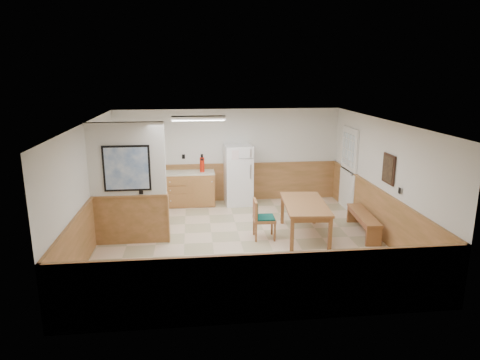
{
  "coord_description": "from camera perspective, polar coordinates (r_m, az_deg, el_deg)",
  "views": [
    {
      "loc": [
        -0.93,
        -8.31,
        3.45
      ],
      "look_at": [
        0.03,
        0.4,
        1.22
      ],
      "focal_mm": 32.0,
      "sensor_mm": 36.0,
      "label": 1
    }
  ],
  "objects": [
    {
      "name": "dining_bench",
      "position": [
        9.74,
        16.14,
        -4.95
      ],
      "size": [
        0.47,
        1.55,
        0.45
      ],
      "rotation": [
        0.0,
        0.0,
        -0.09
      ],
      "color": "olive",
      "rests_on": "ground"
    },
    {
      "name": "wainscot_left",
      "position": [
        9.05,
        -19.11,
        -5.59
      ],
      "size": [
        0.04,
        6.0,
        1.0
      ],
      "primitive_type": "cube",
      "color": "#B77849",
      "rests_on": "ground"
    },
    {
      "name": "left_wall",
      "position": [
        8.84,
        -19.63,
        -1.01
      ],
      "size": [
        0.02,
        6.0,
        2.5
      ],
      "primitive_type": "cube",
      "color": "silver",
      "rests_on": "ground"
    },
    {
      "name": "dining_table",
      "position": [
        9.2,
        8.63,
        -3.59
      ],
      "size": [
        1.02,
        1.81,
        0.75
      ],
      "rotation": [
        0.0,
        0.0,
        -0.09
      ],
      "color": "olive",
      "rests_on": "ground"
    },
    {
      "name": "dining_chair",
      "position": [
        9.05,
        2.7,
        -4.83
      ],
      "size": [
        0.64,
        0.47,
        0.85
      ],
      "rotation": [
        0.0,
        0.0,
        -0.03
      ],
      "color": "olive",
      "rests_on": "ground"
    },
    {
      "name": "fluorescent_fixture",
      "position": [
        9.66,
        -5.56,
        8.22
      ],
      "size": [
        1.2,
        0.3,
        0.09
      ],
      "color": "white",
      "rests_on": "ceiling"
    },
    {
      "name": "wainscot_back",
      "position": [
        11.71,
        -1.54,
        -0.35
      ],
      "size": [
        6.0,
        0.04,
        1.0
      ],
      "primitive_type": "cube",
      "color": "#B77849",
      "rests_on": "ground"
    },
    {
      "name": "kitchen_counter",
      "position": [
        11.39,
        -7.48,
        -1.08
      ],
      "size": [
        2.2,
        0.61,
        1.0
      ],
      "color": "#A6633A",
      "rests_on": "ground"
    },
    {
      "name": "wall_painting",
      "position": [
        9.11,
        19.19,
        1.4
      ],
      "size": [
        0.04,
        0.5,
        0.6
      ],
      "color": "black",
      "rests_on": "right_wall"
    },
    {
      "name": "refrigerator",
      "position": [
        11.32,
        -0.23,
        0.69
      ],
      "size": [
        0.73,
        0.74,
        1.59
      ],
      "rotation": [
        0.0,
        0.0,
        0.05
      ],
      "color": "white",
      "rests_on": "ground"
    },
    {
      "name": "exterior_door",
      "position": [
        11.19,
        14.23,
        1.43
      ],
      "size": [
        0.07,
        1.02,
        2.15
      ],
      "color": "white",
      "rests_on": "ground"
    },
    {
      "name": "partition_wall",
      "position": [
        8.89,
        -14.64,
        -0.68
      ],
      "size": [
        1.5,
        0.2,
        2.5
      ],
      "color": "silver",
      "rests_on": "ground"
    },
    {
      "name": "wainscot_right",
      "position": [
        9.65,
        18.01,
        -4.28
      ],
      "size": [
        0.04,
        6.0,
        1.0
      ],
      "primitive_type": "cube",
      "color": "#B77849",
      "rests_on": "ground"
    },
    {
      "name": "back_wall",
      "position": [
        11.56,
        -1.58,
        3.28
      ],
      "size": [
        6.0,
        0.02,
        2.5
      ],
      "primitive_type": "cube",
      "color": "silver",
      "rests_on": "ground"
    },
    {
      "name": "right_wall",
      "position": [
        9.45,
        18.46,
        0.04
      ],
      "size": [
        0.02,
        6.0,
        2.5
      ],
      "primitive_type": "cube",
      "color": "silver",
      "rests_on": "ground"
    },
    {
      "name": "ground",
      "position": [
        9.05,
        0.08,
        -8.17
      ],
      "size": [
        6.0,
        6.0,
        0.0
      ],
      "primitive_type": "plane",
      "color": "beige",
      "rests_on": "ground"
    },
    {
      "name": "fire_extinguisher",
      "position": [
        11.19,
        -5.08,
        2.11
      ],
      "size": [
        0.12,
        0.12,
        0.47
      ],
      "rotation": [
        0.0,
        0.0,
        -0.01
      ],
      "color": "red",
      "rests_on": "kitchen_counter"
    },
    {
      "name": "soap_bottle",
      "position": [
        11.28,
        -12.63,
        1.47
      ],
      "size": [
        0.08,
        0.08,
        0.24
      ],
      "primitive_type": "cylinder",
      "rotation": [
        0.0,
        0.0,
        -0.07
      ],
      "color": "#167D2B",
      "rests_on": "kitchen_counter"
    },
    {
      "name": "ceiling",
      "position": [
        8.42,
        0.08,
        7.76
      ],
      "size": [
        6.0,
        6.0,
        0.02
      ],
      "primitive_type": "cube",
      "color": "white",
      "rests_on": "back_wall"
    },
    {
      "name": "kitchen_window",
      "position": [
        11.51,
        -12.09,
        4.43
      ],
      "size": [
        0.8,
        0.04,
        1.0
      ],
      "color": "white",
      "rests_on": "back_wall"
    }
  ]
}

